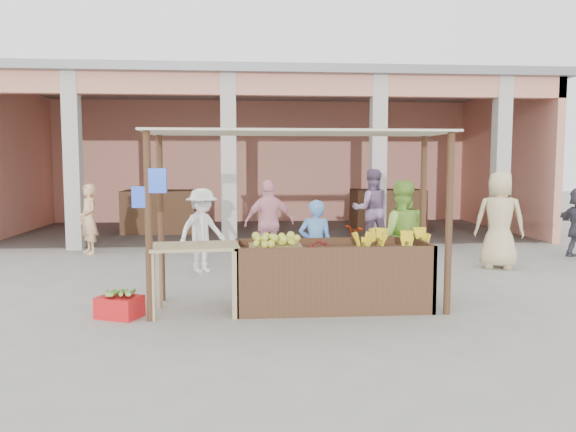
{
  "coord_description": "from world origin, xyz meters",
  "views": [
    {
      "loc": [
        -0.7,
        -7.42,
        1.97
      ],
      "look_at": [
        0.01,
        1.2,
        1.15
      ],
      "focal_mm": 35.0,
      "sensor_mm": 36.0,
      "label": 1
    }
  ],
  "objects": [
    {
      "name": "melon_tray",
      "position": [
        -0.26,
        0.03,
        0.89
      ],
      "size": [
        0.71,
        0.61,
        0.19
      ],
      "color": "olive",
      "rests_on": "fruit_stall"
    },
    {
      "name": "red_crate",
      "position": [
        -2.27,
        -0.26,
        0.14
      ],
      "size": [
        0.63,
        0.55,
        0.27
      ],
      "primitive_type": "cube",
      "rotation": [
        0.0,
        0.0,
        -0.41
      ],
      "color": "red",
      "rests_on": "ground"
    },
    {
      "name": "shopper_f",
      "position": [
        2.21,
        5.02,
        1.0
      ],
      "size": [
        1.0,
        0.61,
        2.0
      ],
      "primitive_type": "imported",
      "rotation": [
        0.0,
        0.0,
        3.09
      ],
      "color": "gray",
      "rests_on": "ground"
    },
    {
      "name": "ground",
      "position": [
        0.0,
        0.0,
        0.0
      ],
      "size": [
        60.0,
        60.0,
        0.0
      ],
      "primitive_type": "plane",
      "color": "gray",
      "rests_on": "ground"
    },
    {
      "name": "shopper_a",
      "position": [
        -1.42,
        2.67,
        0.82
      ],
      "size": [
        1.14,
        1.07,
        1.63
      ],
      "primitive_type": "imported",
      "rotation": [
        0.0,
        0.0,
        0.68
      ],
      "color": "white",
      "rests_on": "ground"
    },
    {
      "name": "produce_sacks",
      "position": [
        2.53,
        5.17,
        0.27
      ],
      "size": [
        0.71,
        0.44,
        0.54
      ],
      "color": "maroon",
      "rests_on": "ground"
    },
    {
      "name": "plantain_bundle",
      "position": [
        -2.27,
        -0.26,
        0.31
      ],
      "size": [
        0.41,
        0.29,
        0.08
      ],
      "primitive_type": null,
      "color": "#5E9536",
      "rests_on": "red_crate"
    },
    {
      "name": "fruit_stall",
      "position": [
        0.5,
        0.0,
        0.4
      ],
      "size": [
        2.6,
        0.95,
        0.8
      ],
      "primitive_type": "cube",
      "color": "#4F321F",
      "rests_on": "ground"
    },
    {
      "name": "berry_heap",
      "position": [
        0.34,
        -0.01,
        0.86
      ],
      "size": [
        0.4,
        0.32,
        0.13
      ],
      "primitive_type": "ellipsoid",
      "color": "maroon",
      "rests_on": "fruit_stall"
    },
    {
      "name": "vendor_green",
      "position": [
        1.68,
        0.82,
        0.9
      ],
      "size": [
        0.95,
        0.66,
        1.8
      ],
      "primitive_type": "imported",
      "rotation": [
        0.0,
        0.0,
        2.94
      ],
      "color": "#97D14C",
      "rests_on": "ground"
    },
    {
      "name": "papaya_pile",
      "position": [
        -1.31,
        -0.13,
        1.0
      ],
      "size": [
        0.64,
        0.37,
        0.18
      ],
      "primitive_type": null,
      "color": "#4A902F",
      "rests_on": "side_table"
    },
    {
      "name": "motorcycle",
      "position": [
        0.83,
        2.04,
        0.45
      ],
      "size": [
        1.1,
        1.82,
        0.9
      ],
      "primitive_type": "imported",
      "rotation": [
        0.0,
        0.0,
        1.89
      ],
      "color": "#A21C04",
      "rests_on": "ground"
    },
    {
      "name": "stall_awning",
      "position": [
        -0.01,
        0.06,
        1.98
      ],
      "size": [
        4.09,
        1.35,
        2.39
      ],
      "color": "#4F321F",
      "rests_on": "ground"
    },
    {
      "name": "side_table",
      "position": [
        -1.31,
        -0.13,
        0.76
      ],
      "size": [
        1.18,
        0.84,
        0.9
      ],
      "rotation": [
        0.0,
        0.0,
        0.09
      ],
      "color": "tan",
      "rests_on": "ground"
    },
    {
      "name": "banana_heap",
      "position": [
        1.31,
        0.02,
        0.9
      ],
      "size": [
        1.05,
        0.57,
        0.19
      ],
      "primitive_type": null,
      "color": "yellow",
      "rests_on": "fruit_stall"
    },
    {
      "name": "shopper_c",
      "position": [
        4.08,
        2.62,
        1.01
      ],
      "size": [
        1.14,
        0.95,
        2.02
      ],
      "primitive_type": "imported",
      "rotation": [
        0.0,
        0.0,
        2.75
      ],
      "color": "tan",
      "rests_on": "ground"
    },
    {
      "name": "vendor_blue",
      "position": [
        0.41,
        0.98,
        0.75
      ],
      "size": [
        0.6,
        0.47,
        1.51
      ],
      "primitive_type": "imported",
      "rotation": [
        0.0,
        0.0,
        3.05
      ],
      "color": "#5A94E4",
      "rests_on": "ground"
    },
    {
      "name": "shopper_b",
      "position": [
        -0.19,
        3.25,
        0.88
      ],
      "size": [
        1.11,
        0.72,
        1.76
      ],
      "primitive_type": "imported",
      "rotation": [
        0.0,
        0.0,
        3.31
      ],
      "color": "#F2A1B3",
      "rests_on": "ground"
    },
    {
      "name": "market_building",
      "position": [
        0.05,
        8.93,
        2.7
      ],
      "size": [
        14.4,
        6.4,
        4.2
      ],
      "color": "tan",
      "rests_on": "ground"
    },
    {
      "name": "shopper_e",
      "position": [
        -4.01,
        4.92,
        0.79
      ],
      "size": [
        0.71,
        0.74,
        1.58
      ],
      "primitive_type": "imported",
      "rotation": [
        0.0,
        0.0,
        -0.94
      ],
      "color": "#E1AA77",
      "rests_on": "ground"
    }
  ]
}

